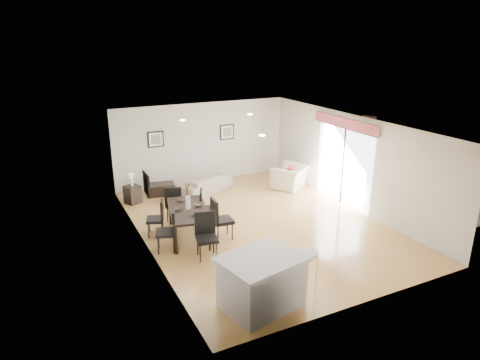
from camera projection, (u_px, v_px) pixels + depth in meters
name	position (u px, v px, depth m)	size (l,w,h in m)	color
ground	(259.00, 224.00, 11.42)	(8.00, 8.00, 0.00)	#B08648
wall_back	(202.00, 143.00, 14.39)	(6.00, 0.04, 2.70)	silver
wall_front	(367.00, 239.00, 7.59)	(6.00, 0.04, 2.70)	silver
wall_left	(144.00, 194.00, 9.73)	(0.04, 8.00, 2.70)	silver
wall_right	(351.00, 162.00, 12.24)	(0.04, 8.00, 2.70)	silver
ceiling	(260.00, 124.00, 10.56)	(6.00, 8.00, 0.02)	white
sofa	(205.00, 184.00, 13.72)	(1.85, 0.72, 0.54)	gray
armchair	(290.00, 177.00, 14.09)	(1.13, 0.98, 0.73)	silver
courtyard_plant_a	(439.00, 188.00, 13.02)	(0.66, 0.57, 0.73)	#335625
courtyard_plant_b	(387.00, 175.00, 14.48)	(0.33, 0.33, 0.59)	#335625
dining_table	(188.00, 212.00, 10.49)	(1.28, 1.96, 0.75)	black
dining_chair_wnear	(169.00, 228.00, 9.86)	(0.57, 0.57, 1.01)	black
dining_chair_wfar	(158.00, 216.00, 10.63)	(0.54, 0.54, 0.94)	black
dining_chair_enear	(219.00, 217.00, 10.41)	(0.51, 0.51, 1.05)	black
dining_chair_efar	(205.00, 206.00, 11.22)	(0.57, 0.57, 0.97)	black
dining_chair_head	(206.00, 232.00, 9.59)	(0.56, 0.56, 1.05)	black
dining_chair_foot	(173.00, 201.00, 11.47)	(0.57, 0.57, 1.00)	black
vase	(188.00, 198.00, 10.38)	(0.88, 1.34, 0.68)	white
coffee_table	(160.00, 189.00, 13.49)	(0.88, 0.53, 0.35)	black
side_table	(133.00, 194.00, 12.79)	(0.40, 0.40, 0.54)	black
table_lamp	(131.00, 178.00, 12.63)	(0.19, 0.19, 0.37)	white
cushion	(290.00, 172.00, 13.89)	(0.32, 0.10, 0.32)	#A7151E
kitchen_island	(261.00, 282.00, 7.79)	(1.64, 1.38, 1.01)	#BDBDBF
bar_stool	(307.00, 258.00, 8.13)	(0.41, 0.41, 0.89)	silver
framed_print_back_left	(156.00, 139.00, 13.60)	(0.52, 0.04, 0.52)	black
framed_print_back_right	(227.00, 132.00, 14.65)	(0.52, 0.04, 0.52)	black
framed_print_left_wall	(146.00, 184.00, 9.48)	(0.04, 0.52, 0.52)	black
sliding_door	(344.00, 149.00, 12.38)	(0.12, 2.70, 2.57)	white
courtyard	(407.00, 156.00, 14.44)	(6.00, 6.00, 2.00)	gray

